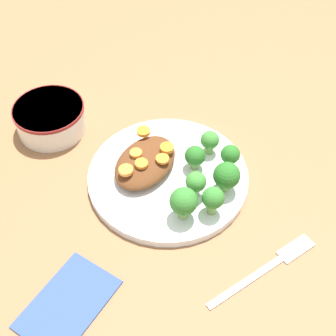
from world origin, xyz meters
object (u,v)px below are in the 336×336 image
plate (168,176)px  napkin (68,303)px  dip_bowl (51,116)px  fork (272,264)px

plate → napkin: size_ratio=1.91×
plate → dip_bowl: (0.00, 0.25, 0.02)m
plate → napkin: plate is taller
napkin → dip_bowl: bearing=42.0°
dip_bowl → fork: size_ratio=0.70×
plate → fork: bearing=-107.3°
fork → plate: bearing=98.9°
plate → fork: 0.22m
plate → dip_bowl: size_ratio=2.09×
plate → dip_bowl: 0.25m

